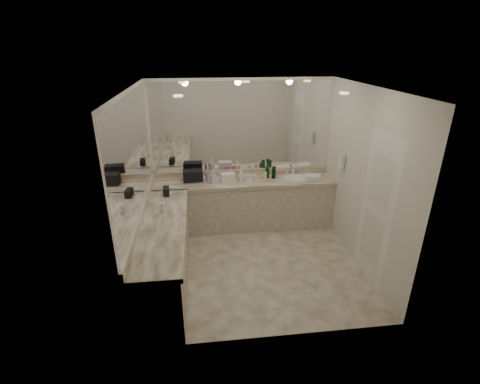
{
  "coord_description": "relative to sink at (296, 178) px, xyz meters",
  "views": [
    {
      "loc": [
        -0.74,
        -4.47,
        3.11
      ],
      "look_at": [
        -0.16,
        0.4,
        1.02
      ],
      "focal_mm": 26.0,
      "sensor_mm": 36.0,
      "label": 1
    }
  ],
  "objects": [
    {
      "name": "floor",
      "position": [
        -0.95,
        -1.2,
        -0.9
      ],
      "size": [
        3.2,
        3.2,
        0.0
      ],
      "primitive_type": "plane",
      "color": "beige",
      "rests_on": "ground"
    },
    {
      "name": "wall_phone",
      "position": [
        0.61,
        -0.5,
        0.46
      ],
      "size": [
        0.06,
        0.1,
        0.24
      ],
      "primitive_type": "cube",
      "color": "white",
      "rests_on": "wall_right"
    },
    {
      "name": "vanity_left_top",
      "position": [
        -2.24,
        -1.5,
        -0.03
      ],
      "size": [
        0.64,
        2.42,
        0.06
      ],
      "primitive_type": "cube",
      "color": "beige",
      "rests_on": "vanity_left_base"
    },
    {
      "name": "amenity_bottle_6",
      "position": [
        -0.63,
        0.01,
        0.06
      ],
      "size": [
        0.06,
        0.06,
        0.11
      ],
      "primitive_type": "cylinder",
      "color": "#F2D84C",
      "rests_on": "vanity_back_top"
    },
    {
      "name": "mirror_back",
      "position": [
        -0.95,
        0.29,
        0.88
      ],
      "size": [
        3.12,
        0.01,
        1.55
      ],
      "primitive_type": "cube",
      "color": "white",
      "rests_on": "wall_back"
    },
    {
      "name": "hand_towel",
      "position": [
        0.31,
        -0.01,
        0.03
      ],
      "size": [
        0.3,
        0.24,
        0.04
      ],
      "primitive_type": "cube",
      "rotation": [
        0.0,
        0.0,
        -0.26
      ],
      "color": "white",
      "rests_on": "vanity_back_top"
    },
    {
      "name": "wall_right",
      "position": [
        0.65,
        -1.2,
        0.41
      ],
      "size": [
        0.02,
        3.0,
        2.6
      ],
      "primitive_type": "cube",
      "color": "silver",
      "rests_on": "floor"
    },
    {
      "name": "backsplash_left",
      "position": [
        -2.53,
        -1.2,
        0.05
      ],
      "size": [
        0.04,
        3.0,
        0.1
      ],
      "primitive_type": "cube",
      "color": "beige",
      "rests_on": "vanity_left_top"
    },
    {
      "name": "amenity_bottle_1",
      "position": [
        -0.54,
        0.03,
        0.07
      ],
      "size": [
        0.05,
        0.05,
        0.12
      ],
      "primitive_type": "cylinder",
      "color": "#3F3F4C",
      "rests_on": "vanity_back_top"
    },
    {
      "name": "green_bottle_1",
      "position": [
        -0.39,
        0.1,
        0.1
      ],
      "size": [
        0.07,
        0.07,
        0.19
      ],
      "primitive_type": "cylinder",
      "color": "#12501E",
      "rests_on": "vanity_back_top"
    },
    {
      "name": "amenity_bottle_5",
      "position": [
        -1.21,
        0.15,
        0.06
      ],
      "size": [
        0.07,
        0.07,
        0.12
      ],
      "primitive_type": "cylinder",
      "color": "#9966B2",
      "rests_on": "vanity_back_top"
    },
    {
      "name": "soap_bottle_b",
      "position": [
        -1.48,
        -0.07,
        0.11
      ],
      "size": [
        0.12,
        0.12,
        0.21
      ],
      "primitive_type": "imported",
      "rotation": [
        0.0,
        0.0,
        0.34
      ],
      "color": "silver",
      "rests_on": "vanity_back_top"
    },
    {
      "name": "cream_cosmetic_case",
      "position": [
        -1.23,
        -0.04,
        0.08
      ],
      "size": [
        0.27,
        0.19,
        0.14
      ],
      "primitive_type": "cube",
      "rotation": [
        0.0,
        0.0,
        0.13
      ],
      "color": "silver",
      "rests_on": "vanity_back_top"
    },
    {
      "name": "wall_back",
      "position": [
        -0.95,
        0.3,
        0.41
      ],
      "size": [
        3.2,
        0.02,
        2.6
      ],
      "primitive_type": "cube",
      "color": "silver",
      "rests_on": "floor"
    },
    {
      "name": "amenity_bottle_3",
      "position": [
        -0.76,
        -0.01,
        0.05
      ],
      "size": [
        0.05,
        0.05,
        0.08
      ],
      "primitive_type": "cylinder",
      "color": "silver",
      "rests_on": "vanity_back_top"
    },
    {
      "name": "faucet",
      "position": [
        0.0,
        0.21,
        0.07
      ],
      "size": [
        0.24,
        0.16,
        0.14
      ],
      "primitive_type": "cube",
      "color": "silver",
      "rests_on": "vanity_back_top"
    },
    {
      "name": "vanity_back_top",
      "position": [
        -0.95,
        -0.01,
        -0.03
      ],
      "size": [
        3.2,
        0.64,
        0.06
      ],
      "primitive_type": "cube",
      "color": "beige",
      "rests_on": "vanity_back_base"
    },
    {
      "name": "vanity_back_base",
      "position": [
        -0.95,
        0.0,
        -0.48
      ],
      "size": [
        3.2,
        0.6,
        0.84
      ],
      "primitive_type": "cube",
      "color": "beige",
      "rests_on": "floor"
    },
    {
      "name": "wall_left",
      "position": [
        -2.55,
        -1.2,
        0.41
      ],
      "size": [
        0.02,
        3.0,
        2.6
      ],
      "primitive_type": "cube",
      "color": "silver",
      "rests_on": "floor"
    },
    {
      "name": "amenity_bottle_7",
      "position": [
        -1.0,
        -0.04,
        0.07
      ],
      "size": [
        0.06,
        0.06,
        0.13
      ],
      "primitive_type": "cylinder",
      "color": "white",
      "rests_on": "vanity_back_top"
    },
    {
      "name": "amenity_bottle_0",
      "position": [
        -1.08,
        0.12,
        0.07
      ],
      "size": [
        0.05,
        0.05,
        0.12
      ],
      "primitive_type": "cylinder",
      "color": "#9966B2",
      "rests_on": "vanity_back_top"
    },
    {
      "name": "black_bag_spill",
      "position": [
        -2.25,
        -0.5,
        0.06
      ],
      "size": [
        0.11,
        0.22,
        0.11
      ],
      "primitive_type": "cube",
      "rotation": [
        0.0,
        0.0,
        0.08
      ],
      "color": "black",
      "rests_on": "vanity_left_top"
    },
    {
      "name": "mirror_left",
      "position": [
        -2.54,
        -1.2,
        0.88
      ],
      "size": [
        0.01,
        2.92,
        1.55
      ],
      "primitive_type": "cube",
      "color": "white",
      "rests_on": "wall_left"
    },
    {
      "name": "green_bottle_2",
      "position": [
        -0.51,
        0.09,
        0.1
      ],
      "size": [
        0.07,
        0.07,
        0.19
      ],
      "primitive_type": "cylinder",
      "color": "#12501E",
      "rests_on": "vanity_back_top"
    },
    {
      "name": "black_toiletry_bag",
      "position": [
        -1.83,
        0.06,
        0.1
      ],
      "size": [
        0.35,
        0.24,
        0.19
      ],
      "primitive_type": "cube",
      "rotation": [
        0.0,
        0.0,
        0.09
      ],
      "color": "black",
      "rests_on": "vanity_back_top"
    },
    {
      "name": "vanity_left_base",
      "position": [
        -2.25,
        -1.5,
        -0.48
      ],
      "size": [
        0.6,
        2.4,
        0.84
      ],
      "primitive_type": "cube",
      "color": "beige",
      "rests_on": "floor"
    },
    {
      "name": "backsplash_back",
      "position": [
        -0.95,
        0.28,
        0.05
      ],
      "size": [
        3.2,
        0.04,
        0.1
      ],
      "primitive_type": "cube",
      "color": "beige",
      "rests_on": "vanity_back_top"
    },
    {
      "name": "sink",
      "position": [
        0.0,
        0.0,
        0.0
      ],
      "size": [
        0.44,
        0.44,
        0.03
      ],
      "primitive_type": "cylinder",
      "color": "white",
      "rests_on": "vanity_back_top"
    },
    {
      "name": "green_bottle_0",
      "position": [
        -0.41,
        0.02,
        0.1
      ],
      "size": [
        0.06,
        0.06,
        0.19
      ],
      "primitive_type": "cylinder",
      "color": "#12501E",
      "rests_on": "vanity_back_top"
    },
    {
      "name": "amenity_bottle_2",
      "position": [
        -0.56,
        -0.01,
        0.07
      ],
      "size": [
        0.05,
        0.05,
        0.13
      ],
      "primitive_type": "cylinder",
      "color": "white",
      "rests_on": "vanity_back_top"
    },
    {
      "name": "soap_bottle_a",
      "position": [
        -1.47,
        0.04,
        0.11
      ],
      "size": [
        0.09,
        0.09,
        0.2
      ],
      "primitive_type": "imported",
      "rotation": [
        0.0,
        0.0,
        0.17
      ],
      "color": "silver",
      "rests_on": "vanity_back_top"
    },
    {
      "name": "ceiling",
      "position": [
        -0.95,
        -1.2,
        1.71
      ],
      "size": [
        3.2,
        3.2,
        0.0
      ],
      "primitive_type": "plane",
      "color": "white",
      "rests_on": "floor"
    },
    {
      "name": "soap_bottle_c",
      "position": [
        -0.99,
        0.01,
        0.09
      ],
      "size": [
        0.14,
        0.14,
        0.17
      ],
      "primitive_type": "imported",
      "rotation": [
        0.0,
        0.0,
        0.1
      ],
      "color": "#FFF0A1",
      "rests_on": "vanity_back_top"
    },
    {
      "name": "lotion_left",
      "position": [
        -2.25,
        -1.12,
        0.08
      ],
      "size": [
        0.06,
        0.06,
        0.15
      ],
      "primitive_type": "cylinder",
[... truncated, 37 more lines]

